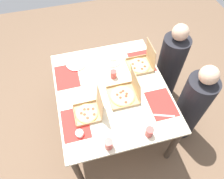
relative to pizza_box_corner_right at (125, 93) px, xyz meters
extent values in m
plane|color=brown|center=(-0.12, -0.11, -0.82)|extent=(6.00, 6.00, 0.00)
cylinder|color=#3F3328|center=(-0.74, -0.65, -0.45)|extent=(0.07, 0.07, 0.74)
cylinder|color=#3F3328|center=(0.51, -0.65, -0.45)|extent=(0.07, 0.07, 0.74)
cylinder|color=#3F3328|center=(-0.74, 0.42, -0.45)|extent=(0.07, 0.07, 0.74)
cylinder|color=#3F3328|center=(0.51, 0.42, -0.45)|extent=(0.07, 0.07, 0.74)
cube|color=beige|center=(-0.12, -0.11, -0.07)|extent=(1.37, 1.20, 0.03)
cube|color=red|center=(-0.43, -0.56, -0.05)|extent=(0.36, 0.26, 0.00)
cube|color=red|center=(0.19, -0.56, -0.05)|extent=(0.36, 0.26, 0.00)
cube|color=red|center=(-0.43, 0.33, -0.05)|extent=(0.36, 0.26, 0.00)
cube|color=red|center=(0.19, 0.33, -0.05)|extent=(0.36, 0.26, 0.00)
cube|color=tan|center=(0.00, -0.03, -0.05)|extent=(0.30, 0.30, 0.01)
cube|color=tan|center=(-0.15, -0.03, -0.03)|extent=(0.01, 0.30, 0.03)
cube|color=tan|center=(0.15, -0.03, -0.03)|extent=(0.01, 0.30, 0.03)
cube|color=tan|center=(0.00, -0.18, -0.03)|extent=(0.30, 0.01, 0.03)
cube|color=tan|center=(0.00, 0.12, -0.03)|extent=(0.30, 0.01, 0.03)
cylinder|color=#E0B76B|center=(0.00, -0.03, -0.04)|extent=(0.26, 0.26, 0.01)
cylinder|color=#EFD67F|center=(0.00, -0.03, -0.03)|extent=(0.24, 0.24, 0.00)
cylinder|color=red|center=(0.09, -0.02, -0.03)|extent=(0.03, 0.03, 0.00)
cylinder|color=red|center=(0.02, 0.00, -0.03)|extent=(0.03, 0.03, 0.00)
cylinder|color=red|center=(-0.01, 0.02, -0.03)|extent=(0.03, 0.03, 0.00)
cylinder|color=red|center=(-0.05, -0.01, -0.03)|extent=(0.03, 0.03, 0.00)
cylinder|color=red|center=(-0.04, -0.04, -0.03)|extent=(0.03, 0.03, 0.00)
cylinder|color=red|center=(-0.02, -0.08, -0.03)|extent=(0.03, 0.03, 0.00)
cylinder|color=red|center=(0.02, -0.06, -0.03)|extent=(0.03, 0.03, 0.00)
cube|color=tan|center=(0.00, 0.10, 0.13)|extent=(0.30, 0.04, 0.30)
cube|color=tan|center=(0.11, -0.43, -0.05)|extent=(0.25, 0.25, 0.01)
cube|color=tan|center=(-0.01, -0.43, -0.03)|extent=(0.01, 0.25, 0.03)
cube|color=tan|center=(0.23, -0.43, -0.03)|extent=(0.01, 0.25, 0.03)
cube|color=tan|center=(0.11, -0.56, -0.03)|extent=(0.25, 0.01, 0.03)
cube|color=tan|center=(0.11, -0.31, -0.03)|extent=(0.25, 0.01, 0.03)
cylinder|color=#E0B76B|center=(0.11, -0.43, -0.04)|extent=(0.22, 0.22, 0.01)
cylinder|color=#EFD67F|center=(0.11, -0.43, -0.03)|extent=(0.20, 0.20, 0.00)
cylinder|color=red|center=(0.17, -0.44, -0.03)|extent=(0.03, 0.03, 0.00)
cylinder|color=red|center=(0.15, -0.37, -0.03)|extent=(0.03, 0.03, 0.00)
cylinder|color=red|center=(0.08, -0.36, -0.03)|extent=(0.03, 0.03, 0.00)
cylinder|color=red|center=(0.07, -0.41, -0.03)|extent=(0.03, 0.03, 0.00)
cylinder|color=red|center=(0.07, -0.45, -0.03)|extent=(0.03, 0.03, 0.00)
cylinder|color=red|center=(0.10, -0.49, -0.03)|extent=(0.03, 0.03, 0.00)
cylinder|color=red|center=(0.13, -0.46, -0.03)|extent=(0.03, 0.03, 0.00)
cube|color=tan|center=(0.11, -0.29, 0.11)|extent=(0.25, 0.03, 0.25)
cube|color=tan|center=(-0.36, 0.28, -0.05)|extent=(0.27, 0.27, 0.01)
cube|color=tan|center=(-0.50, 0.28, -0.03)|extent=(0.01, 0.27, 0.03)
cube|color=tan|center=(-0.23, 0.28, -0.03)|extent=(0.01, 0.27, 0.03)
cube|color=tan|center=(-0.36, 0.15, -0.03)|extent=(0.27, 0.01, 0.03)
cube|color=tan|center=(-0.36, 0.42, -0.03)|extent=(0.27, 0.01, 0.03)
cylinder|color=#E0B76B|center=(-0.36, 0.28, -0.04)|extent=(0.24, 0.24, 0.01)
cylinder|color=#EFD67F|center=(-0.36, 0.28, -0.03)|extent=(0.22, 0.22, 0.00)
cylinder|color=red|center=(-0.30, 0.29, -0.03)|extent=(0.03, 0.03, 0.00)
cylinder|color=red|center=(-0.33, 0.34, -0.03)|extent=(0.03, 0.03, 0.00)
cylinder|color=red|center=(-0.39, 0.33, -0.03)|extent=(0.03, 0.03, 0.00)
cylinder|color=red|center=(-0.43, 0.30, -0.03)|extent=(0.03, 0.03, 0.00)
cylinder|color=red|center=(-0.40, 0.21, -0.03)|extent=(0.03, 0.03, 0.00)
cylinder|color=red|center=(-0.33, 0.21, -0.03)|extent=(0.03, 0.03, 0.00)
cube|color=tan|center=(-0.36, 0.40, 0.12)|extent=(0.27, 0.04, 0.27)
cylinder|color=white|center=(-0.52, -0.01, -0.05)|extent=(0.20, 0.20, 0.01)
cylinder|color=white|center=(-0.52, -0.01, -0.04)|extent=(0.21, 0.21, 0.01)
cylinder|color=#E0B76B|center=(-0.54, 0.01, -0.03)|extent=(0.09, 0.09, 0.01)
cylinder|color=#EFD67F|center=(-0.54, 0.01, -0.02)|extent=(0.07, 0.07, 0.00)
cylinder|color=white|center=(-0.59, -0.43, -0.05)|extent=(0.23, 0.23, 0.01)
cylinder|color=white|center=(-0.59, -0.43, -0.04)|extent=(0.24, 0.24, 0.01)
cylinder|color=#BF4742|center=(0.48, 0.09, 0.00)|extent=(0.08, 0.08, 0.10)
cylinder|color=#BF4742|center=(-0.28, -0.05, 0.00)|extent=(0.07, 0.07, 0.09)
cylinder|color=#BF4742|center=(0.49, -0.31, 0.00)|extent=(0.08, 0.08, 0.11)
cylinder|color=white|center=(0.31, -0.54, -0.03)|extent=(0.07, 0.07, 0.05)
cube|color=#B7B7BC|center=(0.28, -0.14, -0.05)|extent=(0.10, 0.20, 0.00)
cube|color=#B7B7BC|center=(0.33, 0.31, -0.05)|extent=(0.09, 0.20, 0.00)
cube|color=#B7B7BC|center=(-0.06, 0.30, -0.05)|extent=(0.10, 0.18, 0.00)
cube|color=#B7B7BC|center=(-0.13, -0.58, -0.05)|extent=(0.13, 0.16, 0.00)
cylinder|color=black|center=(-0.43, 0.74, -0.31)|extent=(0.32, 0.32, 1.02)
sphere|color=#D1A889|center=(-0.43, 0.74, 0.30)|extent=(0.19, 0.19, 0.19)
cylinder|color=black|center=(0.19, 0.74, -0.32)|extent=(0.32, 0.32, 1.01)
sphere|color=#D1A889|center=(0.19, 0.74, 0.29)|extent=(0.19, 0.19, 0.19)
camera|label=1|loc=(1.19, -0.46, 1.81)|focal=33.93mm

